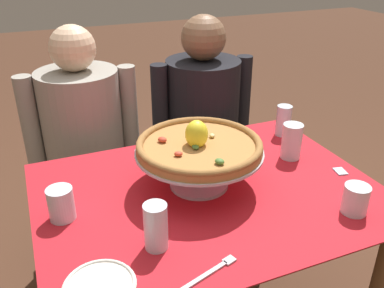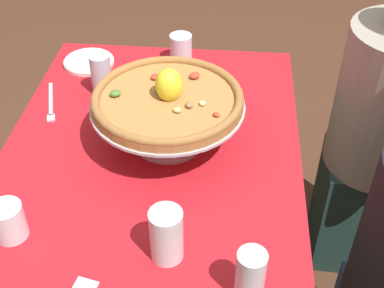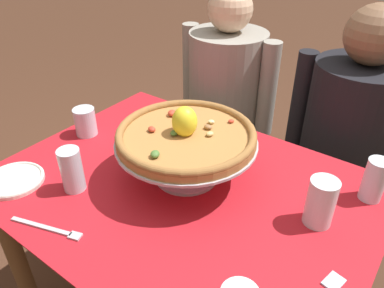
% 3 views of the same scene
% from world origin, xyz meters
% --- Properties ---
extents(dining_table, '(1.12, 0.85, 0.74)m').
position_xyz_m(dining_table, '(0.00, 0.00, 0.62)').
color(dining_table, brown).
rests_on(dining_table, ground).
extents(pizza_stand, '(0.42, 0.42, 0.13)m').
position_xyz_m(pizza_stand, '(-0.02, 0.05, 0.84)').
color(pizza_stand, '#B7B7C1').
rests_on(pizza_stand, dining_table).
extents(pizza, '(0.41, 0.41, 0.11)m').
position_xyz_m(pizza, '(-0.02, 0.05, 0.90)').
color(pizza, '#AD753D').
rests_on(pizza, pizza_stand).
extents(water_glass_front_right, '(0.08, 0.08, 0.09)m').
position_xyz_m(water_glass_front_right, '(0.36, -0.28, 0.78)').
color(water_glass_front_right, silver).
rests_on(water_glass_front_right, dining_table).
extents(water_glass_back_right, '(0.06, 0.06, 0.13)m').
position_xyz_m(water_glass_back_right, '(0.47, 0.28, 0.80)').
color(water_glass_back_right, silver).
rests_on(water_glass_back_right, dining_table).
extents(water_glass_front_left, '(0.07, 0.07, 0.14)m').
position_xyz_m(water_glass_front_left, '(-0.25, -0.20, 0.80)').
color(water_glass_front_left, silver).
rests_on(water_glass_front_left, dining_table).
extents(water_glass_side_left, '(0.08, 0.08, 0.10)m').
position_xyz_m(water_glass_side_left, '(-0.47, 0.03, 0.79)').
color(water_glass_side_left, silver).
rests_on(water_glass_side_left, dining_table).
extents(water_glass_side_right, '(0.08, 0.08, 0.14)m').
position_xyz_m(water_glass_side_right, '(0.39, 0.09, 0.80)').
color(water_glass_side_right, silver).
rests_on(water_glass_side_right, dining_table).
extents(side_plate, '(0.18, 0.18, 0.02)m').
position_xyz_m(side_plate, '(-0.42, -0.29, 0.75)').
color(side_plate, silver).
rests_on(side_plate, dining_table).
extents(dinner_fork, '(0.21, 0.08, 0.01)m').
position_xyz_m(dinner_fork, '(-0.17, -0.35, 0.75)').
color(dinner_fork, '#B7B7C1').
rests_on(dinner_fork, dining_table).
extents(sugar_packet, '(0.05, 0.06, 0.00)m').
position_xyz_m(sugar_packet, '(0.49, -0.07, 0.75)').
color(sugar_packet, silver).
rests_on(sugar_packet, dining_table).
extents(diner_left, '(0.52, 0.37, 1.18)m').
position_xyz_m(diner_left, '(-0.30, 0.74, 0.58)').
color(diner_left, '#1E3833').
rests_on(diner_left, ground).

